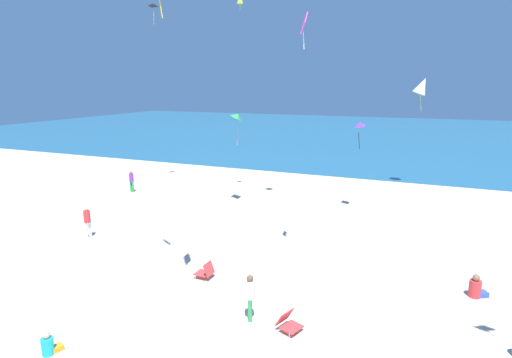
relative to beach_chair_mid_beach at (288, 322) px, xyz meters
name	(u,v)px	position (x,y,z in m)	size (l,w,h in m)	color
ground_plane	(272,229)	(-3.23, 7.62, -0.25)	(120.00, 120.00, 0.00)	beige
ocean_water	(373,133)	(-3.23, 50.07, -0.23)	(120.00, 60.00, 0.05)	#236084
beach_chair_mid_beach	(288,322)	(0.00, 0.00, 0.00)	(0.79, 0.75, 0.58)	#D13D3D
beach_chair_near_camera	(206,271)	(-3.72, 1.88, 0.03)	(0.65, 0.54, 0.62)	#D13D3D
person_0	(49,345)	(-5.44, -3.34, -0.01)	(0.45, 0.58, 0.65)	#19ADB2
person_1	(476,288)	(5.18, 4.12, 0.04)	(0.71, 0.60, 0.80)	red
person_2	(250,294)	(-1.20, 0.06, 0.58)	(0.37, 0.37, 1.45)	green
person_3	(87,220)	(-10.67, 3.38, 0.60)	(0.38, 0.38, 1.47)	white
person_6	(131,180)	(-14.07, 10.64, 0.57)	(0.29, 0.29, 1.42)	green
kite_green	(238,117)	(-6.31, 10.47, 4.87)	(0.97, 1.01, 1.84)	green
kite_white	(422,86)	(2.90, 18.69, 6.51)	(1.32, 1.11, 2.21)	white
kite_black	(153,5)	(-13.16, 12.75, 11.44)	(0.60, 0.65, 1.28)	black
kite_purple	(360,125)	(0.06, 11.82, 4.54)	(0.70, 0.76, 1.45)	purple
kite_magenta	(304,24)	(-0.90, 4.07, 8.57)	(0.29, 0.71, 1.20)	#DB3DA8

